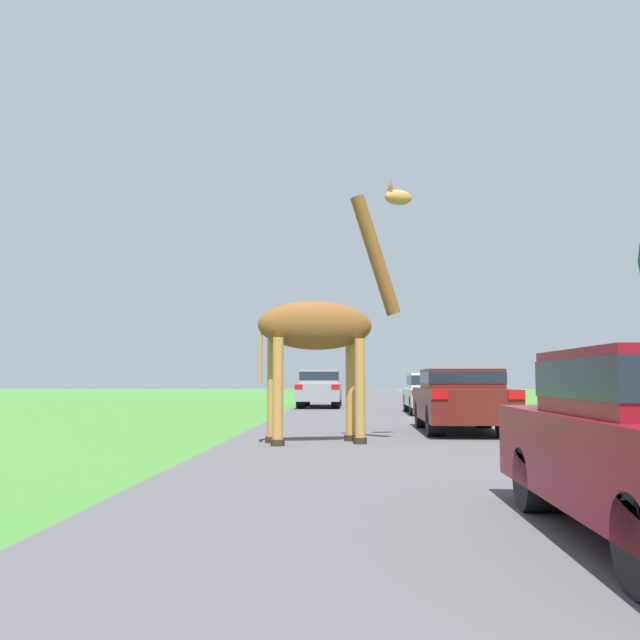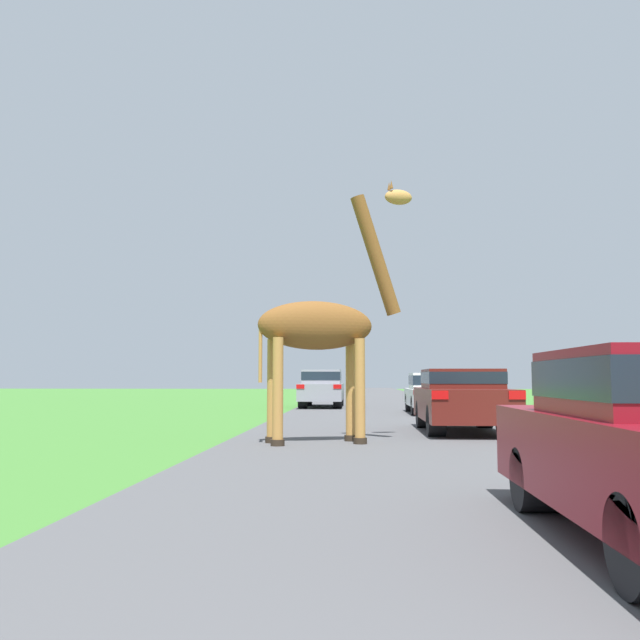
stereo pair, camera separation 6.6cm
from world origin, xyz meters
TOP-DOWN VIEW (x-y plane):
  - road at (0.00, 30.00)m, footprint 6.97×120.00m
  - giraffe_near_road at (-1.60, 13.33)m, footprint 3.06×1.34m
  - car_queue_right at (-2.45, 29.38)m, footprint 1.76×4.78m
  - car_queue_left at (1.40, 16.17)m, footprint 1.81×4.27m
  - car_far_ahead at (1.77, 24.32)m, footprint 1.95×4.27m

SIDE VIEW (x-z plane):
  - road at x=0.00m, z-range 0.00..0.00m
  - car_far_ahead at x=1.77m, z-range 0.05..1.43m
  - car_queue_left at x=1.40m, z-range 0.05..1.46m
  - car_queue_right at x=-2.45m, z-range 0.05..1.62m
  - giraffe_near_road at x=-1.60m, z-range -0.37..4.69m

